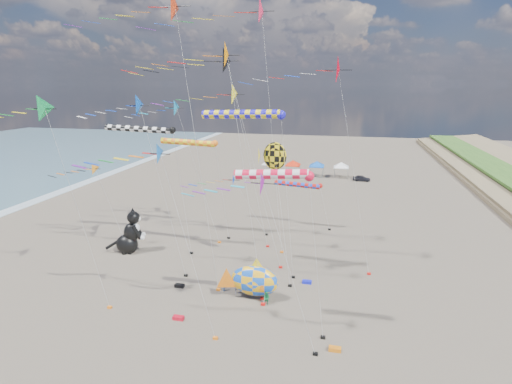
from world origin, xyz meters
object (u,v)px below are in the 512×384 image
at_px(cat_inflatable, 128,231).
at_px(fish_inflatable, 254,281).
at_px(person_adult, 237,285).
at_px(parked_car, 362,178).
at_px(child_green, 267,298).
at_px(child_blue, 224,286).

bearing_deg(cat_inflatable, fish_inflatable, -44.76).
relative_size(person_adult, parked_car, 0.52).
bearing_deg(cat_inflatable, child_green, -45.59).
bearing_deg(fish_inflatable, child_green, -32.66).
distance_m(fish_inflatable, parked_car, 50.18).
bearing_deg(fish_inflatable, person_adult, 163.47).
bearing_deg(parked_car, child_blue, 165.85).
height_order(person_adult, parked_car, person_adult).
height_order(cat_inflatable, fish_inflatable, cat_inflatable).
bearing_deg(person_adult, parked_car, 60.16).
bearing_deg(child_blue, fish_inflatable, -69.61).
xyz_separation_m(fish_inflatable, person_adult, (-1.69, 0.50, -0.87)).
bearing_deg(fish_inflatable, cat_inflatable, 157.34).
distance_m(person_adult, child_blue, 1.45).
relative_size(fish_inflatable, child_blue, 6.09).
distance_m(cat_inflatable, fish_inflatable, 17.76).
bearing_deg(child_blue, parked_car, 16.98).
bearing_deg(child_blue, child_green, -76.40).
relative_size(child_blue, parked_car, 0.28).
bearing_deg(cat_inflatable, parked_car, 35.26).
xyz_separation_m(fish_inflatable, child_green, (1.35, -0.86, -1.13)).
relative_size(child_green, parked_car, 0.37).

